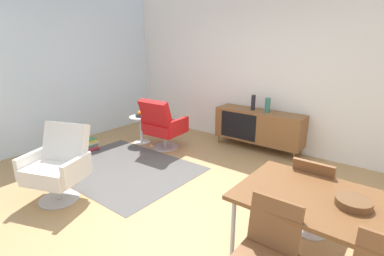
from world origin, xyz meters
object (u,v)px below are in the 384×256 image
at_px(armchair_black_shell, 58,164).
at_px(lounge_chair_red, 162,124).
at_px(vase_sculptural_dark, 268,105).
at_px(dining_chair_back_left, 314,193).
at_px(vase_cobalt, 253,103).
at_px(wooden_bowl_on_table, 354,203).
at_px(magazine_stack, 85,146).
at_px(sideboard, 258,126).
at_px(dining_chair_front_left, 266,255).
at_px(fruit_bowl, 141,114).
at_px(side_table_round, 141,126).
at_px(dining_table, 342,210).

bearing_deg(armchair_black_shell, lounge_chair_red, 95.55).
xyz_separation_m(vase_sculptural_dark, armchair_black_shell, (-1.33, -3.14, -0.38)).
bearing_deg(dining_chair_back_left, vase_cobalt, 130.76).
distance_m(wooden_bowl_on_table, magazine_stack, 4.40).
xyz_separation_m(dining_chair_back_left, lounge_chair_red, (-2.92, 0.88, -0.00)).
xyz_separation_m(sideboard, lounge_chair_red, (-1.38, -1.06, 0.03)).
bearing_deg(dining_chair_front_left, fruit_bowl, 150.25).
height_order(vase_cobalt, dining_chair_back_left, vase_cobalt).
bearing_deg(dining_chair_front_left, wooden_bowl_on_table, 54.64).
xyz_separation_m(vase_cobalt, lounge_chair_red, (-1.25, -1.06, -0.39)).
distance_m(dining_chair_front_left, side_table_round, 4.03).
relative_size(wooden_bowl_on_table, lounge_chair_red, 0.27).
distance_m(wooden_bowl_on_table, armchair_black_shell, 3.22).
relative_size(dining_chair_front_left, lounge_chair_red, 0.90).
height_order(sideboard, vase_sculptural_dark, vase_sculptural_dark).
bearing_deg(wooden_bowl_on_table, vase_sculptural_dark, 126.13).
relative_size(vase_cobalt, dining_chair_back_left, 0.32).
bearing_deg(dining_table, armchair_black_shell, -168.19).
xyz_separation_m(side_table_round, magazine_stack, (-0.41, -0.98, -0.21)).
xyz_separation_m(vase_sculptural_dark, lounge_chair_red, (-1.53, -1.06, -0.38)).
height_order(vase_cobalt, vase_sculptural_dark, vase_cobalt).
relative_size(sideboard, lounge_chair_red, 1.69).
relative_size(sideboard, magazine_stack, 3.94).
bearing_deg(fruit_bowl, side_table_round, -124.75).
bearing_deg(vase_sculptural_dark, sideboard, -179.26).
bearing_deg(sideboard, dining_chair_front_left, -63.30).
xyz_separation_m(sideboard, vase_sculptural_dark, (0.14, 0.00, 0.41)).
xyz_separation_m(vase_sculptural_dark, wooden_bowl_on_table, (1.81, -2.47, -0.08)).
bearing_deg(vase_sculptural_dark, fruit_bowl, -153.35).
height_order(dining_chair_back_left, magazine_stack, dining_chair_back_left).
relative_size(sideboard, vase_cobalt, 5.84).
xyz_separation_m(vase_sculptural_dark, dining_table, (1.74, -2.50, -0.15)).
bearing_deg(vase_sculptural_dark, armchair_black_shell, -112.93).
bearing_deg(dining_chair_front_left, dining_table, 57.85).
bearing_deg(wooden_bowl_on_table, magazine_stack, 174.28).
distance_m(sideboard, vase_cobalt, 0.44).
bearing_deg(dining_chair_front_left, side_table_round, 150.28).
height_order(vase_sculptural_dark, magazine_stack, vase_sculptural_dark).
bearing_deg(dining_table, lounge_chair_red, 156.32).
relative_size(sideboard, vase_sculptural_dark, 6.32).
distance_m(vase_cobalt, wooden_bowl_on_table, 3.24).
height_order(dining_table, dining_chair_back_left, dining_chair_back_left).
distance_m(dining_chair_front_left, magazine_stack, 4.06).
relative_size(dining_chair_back_left, armchair_black_shell, 0.90).
distance_m(dining_table, dining_chair_front_left, 0.70).
bearing_deg(armchair_black_shell, dining_chair_front_left, 1.75).
relative_size(wooden_bowl_on_table, dining_chair_front_left, 0.30).
bearing_deg(armchair_black_shell, dining_chair_back_left, 23.81).
xyz_separation_m(sideboard, dining_table, (1.89, -2.50, 0.26)).
height_order(side_table_round, fruit_bowl, fruit_bowl).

